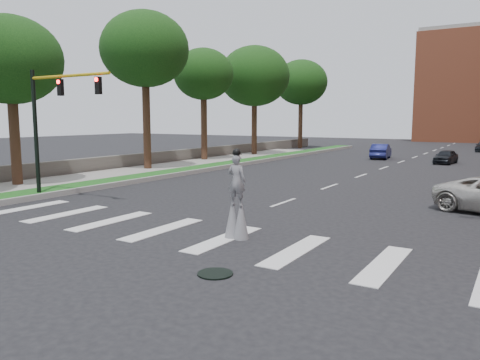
% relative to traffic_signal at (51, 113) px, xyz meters
% --- Properties ---
extents(ground_plane, '(160.00, 160.00, 0.00)m').
position_rel_traffic_signal_xyz_m(ground_plane, '(9.78, -3.00, -4.15)').
color(ground_plane, black).
rests_on(ground_plane, ground).
extents(grass_median, '(2.00, 60.00, 0.25)m').
position_rel_traffic_signal_xyz_m(grass_median, '(-1.72, 17.00, -4.03)').
color(grass_median, '#164F17').
rests_on(grass_median, ground).
extents(median_curb, '(0.20, 60.00, 0.28)m').
position_rel_traffic_signal_xyz_m(median_curb, '(-0.67, 17.00, -4.01)').
color(median_curb, gray).
rests_on(median_curb, ground).
extents(sidewalk_left, '(4.00, 60.00, 0.18)m').
position_rel_traffic_signal_xyz_m(sidewalk_left, '(-4.72, 7.00, -4.06)').
color(sidewalk_left, gray).
rests_on(sidewalk_left, ground).
extents(stone_wall, '(0.50, 56.00, 1.10)m').
position_rel_traffic_signal_xyz_m(stone_wall, '(-7.22, 19.00, -3.60)').
color(stone_wall, '#555049').
rests_on(stone_wall, ground).
extents(manhole, '(0.90, 0.90, 0.04)m').
position_rel_traffic_signal_xyz_m(manhole, '(12.78, -5.00, -4.13)').
color(manhole, black).
rests_on(manhole, ground).
extents(traffic_signal, '(5.30, 0.23, 6.20)m').
position_rel_traffic_signal_xyz_m(traffic_signal, '(0.00, 0.00, 0.00)').
color(traffic_signal, black).
rests_on(traffic_signal, ground).
extents(stilt_performer, '(0.84, 0.54, 2.94)m').
position_rel_traffic_signal_xyz_m(stilt_performer, '(11.35, -1.67, -3.00)').
color(stilt_performer, '#372216').
rests_on(stilt_performer, ground).
extents(car_near, '(1.85, 3.72, 1.22)m').
position_rel_traffic_signal_xyz_m(car_near, '(13.43, 29.30, -3.54)').
color(car_near, black).
rests_on(car_near, ground).
extents(car_mid, '(2.04, 4.51, 1.44)m').
position_rel_traffic_signal_xyz_m(car_mid, '(7.26, 31.60, -3.43)').
color(car_mid, navy).
rests_on(car_mid, ground).
extents(tree_1, '(5.70, 5.70, 9.51)m').
position_rel_traffic_signal_xyz_m(tree_1, '(-5.31, 1.53, 2.89)').
color(tree_1, '#372216').
rests_on(tree_1, ground).
extents(tree_2, '(6.44, 6.44, 11.62)m').
position_rel_traffic_signal_xyz_m(tree_2, '(-4.86, 11.82, 4.68)').
color(tree_2, '#372216').
rests_on(tree_2, ground).
extents(tree_3, '(5.39, 5.39, 10.11)m').
position_rel_traffic_signal_xyz_m(tree_3, '(-5.79, 20.37, 3.60)').
color(tree_3, '#372216').
rests_on(tree_3, ground).
extents(tree_4, '(7.24, 7.24, 11.27)m').
position_rel_traffic_signal_xyz_m(tree_4, '(-5.01, 28.20, 4.01)').
color(tree_4, '#372216').
rests_on(tree_4, ground).
extents(tree_5, '(6.83, 6.83, 11.43)m').
position_rel_traffic_signal_xyz_m(tree_5, '(-6.14, 42.42, 4.33)').
color(tree_5, '#372216').
rests_on(tree_5, ground).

